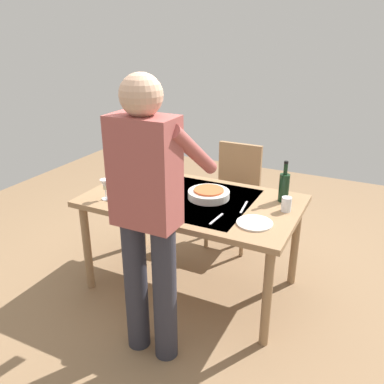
# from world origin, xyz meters

# --- Properties ---
(ground_plane) EXTENTS (6.00, 6.00, 0.00)m
(ground_plane) POSITION_xyz_m (0.00, 0.00, 0.00)
(ground_plane) COLOR #846647
(dining_table) EXTENTS (1.53, 0.89, 0.74)m
(dining_table) POSITION_xyz_m (0.00, 0.00, 0.66)
(dining_table) COLOR #93704C
(dining_table) RESTS_ON ground_plane
(chair_near) EXTENTS (0.40, 0.40, 0.91)m
(chair_near) POSITION_xyz_m (-0.03, -0.83, 0.53)
(chair_near) COLOR brown
(chair_near) RESTS_ON ground_plane
(person_server) EXTENTS (0.42, 0.61, 1.69)m
(person_server) POSITION_xyz_m (-0.08, 0.71, 0.96)
(person_server) COLOR #2D2D38
(person_server) RESTS_ON ground_plane
(wine_bottle) EXTENTS (0.07, 0.07, 0.30)m
(wine_bottle) POSITION_xyz_m (-0.60, -0.24, 0.85)
(wine_bottle) COLOR black
(wine_bottle) RESTS_ON dining_table
(wine_glass_left) EXTENTS (0.07, 0.07, 0.15)m
(wine_glass_left) POSITION_xyz_m (0.55, -0.34, 0.84)
(wine_glass_left) COLOR white
(wine_glass_left) RESTS_ON dining_table
(wine_glass_right) EXTENTS (0.07, 0.07, 0.15)m
(wine_glass_right) POSITION_xyz_m (0.55, 0.28, 0.84)
(wine_glass_right) COLOR white
(wine_glass_right) RESTS_ON dining_table
(water_cup_near_left) EXTENTS (0.07, 0.07, 0.10)m
(water_cup_near_left) POSITION_xyz_m (-0.66, -0.09, 0.79)
(water_cup_near_left) COLOR silver
(water_cup_near_left) RESTS_ON dining_table
(water_cup_near_right) EXTENTS (0.08, 0.08, 0.09)m
(water_cup_near_right) POSITION_xyz_m (0.47, 0.21, 0.78)
(water_cup_near_right) COLOR silver
(water_cup_near_right) RESTS_ON dining_table
(water_cup_far_left) EXTENTS (0.08, 0.08, 0.09)m
(water_cup_far_left) POSITION_xyz_m (-0.06, 0.36, 0.78)
(water_cup_far_left) COLOR silver
(water_cup_far_left) RESTS_ON dining_table
(serving_bowl_pasta) EXTENTS (0.30, 0.30, 0.07)m
(serving_bowl_pasta) POSITION_xyz_m (-0.11, -0.06, 0.77)
(serving_bowl_pasta) COLOR silver
(serving_bowl_pasta) RESTS_ON dining_table
(side_bowl_salad) EXTENTS (0.18, 0.18, 0.07)m
(side_bowl_salad) POSITION_xyz_m (0.10, 0.17, 0.77)
(side_bowl_salad) COLOR silver
(side_bowl_salad) RESTS_ON dining_table
(dinner_plate_near) EXTENTS (0.23, 0.23, 0.01)m
(dinner_plate_near) POSITION_xyz_m (0.38, -0.24, 0.74)
(dinner_plate_near) COLOR silver
(dinner_plate_near) RESTS_ON dining_table
(dinner_plate_far) EXTENTS (0.23, 0.23, 0.01)m
(dinner_plate_far) POSITION_xyz_m (-0.53, 0.19, 0.74)
(dinner_plate_far) COLOR silver
(dinner_plate_far) RESTS_ON dining_table
(table_knife) EXTENTS (0.04, 0.20, 0.00)m
(table_knife) POSITION_xyz_m (-0.39, -0.02, 0.74)
(table_knife) COLOR silver
(table_knife) RESTS_ON dining_table
(table_fork) EXTENTS (0.03, 0.18, 0.00)m
(table_fork) POSITION_xyz_m (-0.29, 0.24, 0.74)
(table_fork) COLOR silver
(table_fork) RESTS_ON dining_table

